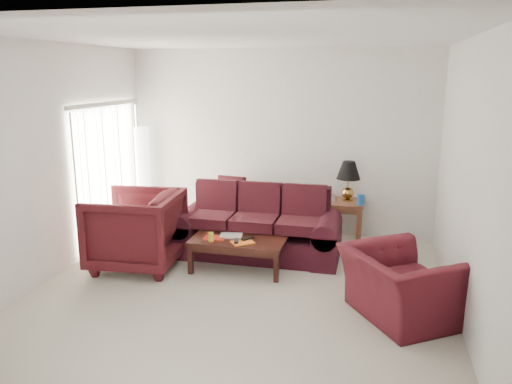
{
  "coord_description": "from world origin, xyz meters",
  "views": [
    {
      "loc": [
        1.52,
        -5.48,
        2.6
      ],
      "look_at": [
        0.0,
        0.85,
        1.05
      ],
      "focal_mm": 35.0,
      "sensor_mm": 36.0,
      "label": 1
    }
  ],
  "objects_px": {
    "armchair_right": "(401,285)",
    "floor_lamp": "(144,177)",
    "coffee_table": "(238,255)",
    "end_table": "(343,222)",
    "sofa": "(256,223)",
    "armchair_left": "(136,230)"
  },
  "relations": [
    {
      "from": "floor_lamp",
      "to": "armchair_right",
      "type": "xyz_separation_m",
      "value": [
        4.18,
        -2.45,
        -0.5
      ]
    },
    {
      "from": "end_table",
      "to": "floor_lamp",
      "type": "xyz_separation_m",
      "value": [
        -3.41,
        0.05,
        0.54
      ]
    },
    {
      "from": "armchair_left",
      "to": "coffee_table",
      "type": "distance_m",
      "value": 1.43
    },
    {
      "from": "floor_lamp",
      "to": "coffee_table",
      "type": "height_order",
      "value": "floor_lamp"
    },
    {
      "from": "sofa",
      "to": "armchair_left",
      "type": "bearing_deg",
      "value": -149.1
    },
    {
      "from": "floor_lamp",
      "to": "coffee_table",
      "type": "bearing_deg",
      "value": -36.75
    },
    {
      "from": "sofa",
      "to": "coffee_table",
      "type": "xyz_separation_m",
      "value": [
        -0.1,
        -0.63,
        -0.27
      ]
    },
    {
      "from": "sofa",
      "to": "floor_lamp",
      "type": "height_order",
      "value": "floor_lamp"
    },
    {
      "from": "armchair_right",
      "to": "floor_lamp",
      "type": "bearing_deg",
      "value": 25.81
    },
    {
      "from": "end_table",
      "to": "floor_lamp",
      "type": "relative_size",
      "value": 0.38
    },
    {
      "from": "armchair_right",
      "to": "coffee_table",
      "type": "height_order",
      "value": "armchair_right"
    },
    {
      "from": "sofa",
      "to": "end_table",
      "type": "distance_m",
      "value": 1.5
    },
    {
      "from": "floor_lamp",
      "to": "armchair_left",
      "type": "distance_m",
      "value": 1.94
    },
    {
      "from": "sofa",
      "to": "armchair_left",
      "type": "distance_m",
      "value": 1.7
    },
    {
      "from": "floor_lamp",
      "to": "end_table",
      "type": "bearing_deg",
      "value": -0.91
    },
    {
      "from": "end_table",
      "to": "armchair_left",
      "type": "relative_size",
      "value": 0.57
    },
    {
      "from": "armchair_left",
      "to": "coffee_table",
      "type": "relative_size",
      "value": 0.92
    },
    {
      "from": "sofa",
      "to": "armchair_right",
      "type": "bearing_deg",
      "value": -35.13
    },
    {
      "from": "sofa",
      "to": "floor_lamp",
      "type": "distance_m",
      "value": 2.44
    },
    {
      "from": "end_table",
      "to": "coffee_table",
      "type": "bearing_deg",
      "value": -130.32
    },
    {
      "from": "coffee_table",
      "to": "sofa",
      "type": "bearing_deg",
      "value": 84.38
    },
    {
      "from": "sofa",
      "to": "end_table",
      "type": "bearing_deg",
      "value": 39.17
    }
  ]
}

